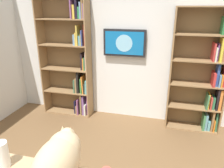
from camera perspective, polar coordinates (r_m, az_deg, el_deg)
name	(u,v)px	position (r m, az deg, el deg)	size (l,w,h in m)	color
wall_back	(129,45)	(3.78, 4.66, 10.37)	(4.52, 0.06, 2.70)	silver
bookshelf_left	(205,74)	(3.69, 23.47, 2.36)	(0.86, 0.28, 1.98)	#937047
bookshelf_right	(72,61)	(4.00, -10.65, 6.07)	(0.93, 0.28, 2.22)	#937047
wall_mounted_tv	(124,43)	(3.70, 3.33, 10.84)	(0.72, 0.07, 0.45)	black
cat	(59,159)	(1.72, -13.94, -18.78)	(0.30, 0.69, 0.38)	#D1B284
paper_towel_roll	(2,155)	(2.04, -27.24, -16.40)	(0.11, 0.11, 0.23)	white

